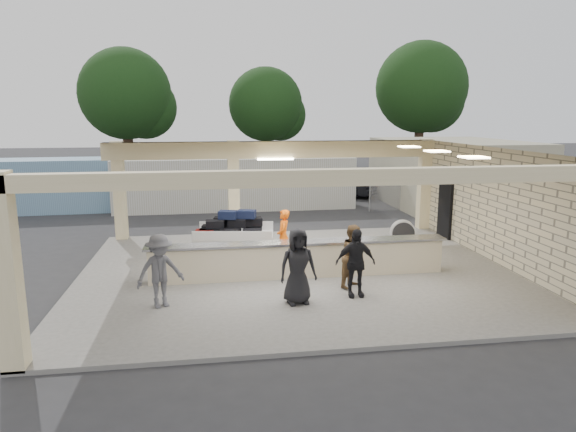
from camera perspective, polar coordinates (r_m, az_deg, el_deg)
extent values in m
plane|color=#2B2B2D|center=(14.66, 0.89, -6.47)|extent=(120.00, 120.00, 0.00)
cube|color=#65625D|center=(14.64, 0.90, -6.28)|extent=(12.00, 10.00, 0.10)
cube|color=beige|center=(14.00, 0.94, 7.31)|extent=(12.00, 10.00, 0.02)
cube|color=beige|center=(16.32, 22.18, 0.85)|extent=(0.02, 10.00, 3.50)
cube|color=black|center=(19.16, 17.05, 0.80)|extent=(0.10, 0.95, 2.10)
cube|color=beige|center=(18.71, -1.50, 7.38)|extent=(12.00, 0.50, 0.60)
cube|color=beige|center=(9.28, 5.93, 4.31)|extent=(12.00, 0.30, 0.30)
cube|color=beige|center=(18.98, -18.21, 2.62)|extent=(0.40, 0.40, 3.50)
cube|color=beige|center=(18.73, -6.05, 3.02)|extent=(0.40, 0.40, 3.50)
cube|color=beige|center=(20.44, 14.88, 3.39)|extent=(0.40, 0.40, 3.50)
cube|color=beige|center=(9.98, -28.80, -5.65)|extent=(0.40, 0.40, 3.50)
cube|color=white|center=(18.48, -1.40, 6.34)|extent=(1.30, 0.12, 0.06)
cube|color=#FFEABF|center=(16.48, 13.30, 7.50)|extent=(0.55, 0.55, 0.04)
cube|color=#FFEABF|center=(14.65, 16.21, 6.93)|extent=(0.55, 0.55, 0.04)
cube|color=#FFEABF|center=(12.86, 19.93, 6.16)|extent=(0.55, 0.55, 0.04)
cube|color=beige|center=(14.03, 1.24, -4.94)|extent=(8.00, 0.50, 0.90)
cube|color=#B7B7BC|center=(13.90, 1.25, -2.96)|extent=(8.20, 0.58, 0.06)
cube|color=silver|center=(16.23, -5.97, -2.30)|extent=(2.59, 1.77, 0.12)
cylinder|color=black|center=(15.94, -9.58, -4.08)|extent=(0.17, 0.40, 0.38)
cylinder|color=black|center=(16.95, -9.02, -3.13)|extent=(0.17, 0.40, 0.38)
cylinder|color=black|center=(15.75, -2.63, -4.12)|extent=(0.17, 0.40, 0.38)
cylinder|color=black|center=(16.77, -2.49, -3.16)|extent=(0.17, 0.40, 0.38)
cube|color=silver|center=(16.88, -5.75, -1.09)|extent=(2.39, 0.39, 0.29)
cube|color=silver|center=(15.48, -6.24, -2.23)|extent=(2.39, 0.39, 0.29)
cube|color=black|center=(16.00, -8.83, -1.89)|extent=(0.60, 0.44, 0.25)
cube|color=black|center=(15.91, -6.43, -1.90)|extent=(0.60, 0.44, 0.25)
cube|color=black|center=(15.86, -4.00, -1.90)|extent=(0.60, 0.44, 0.25)
cube|color=black|center=(16.56, -8.54, -1.44)|extent=(0.60, 0.44, 0.25)
cube|color=black|center=(16.47, -6.22, -1.44)|extent=(0.60, 0.44, 0.25)
cube|color=black|center=(16.42, -3.88, -1.45)|extent=(0.60, 0.44, 0.25)
cube|color=black|center=(16.01, -8.12, -0.91)|extent=(0.60, 0.44, 0.25)
cube|color=black|center=(16.12, -5.66, -0.77)|extent=(0.60, 0.44, 0.25)
cube|color=black|center=(16.27, -3.91, -0.63)|extent=(0.60, 0.44, 0.25)
cube|color=black|center=(16.45, -7.24, -0.56)|extent=(0.60, 0.44, 0.25)
cube|color=black|center=(16.10, -6.70, 0.13)|extent=(0.60, 0.44, 0.25)
cube|color=black|center=(16.14, -4.63, 0.20)|extent=(0.60, 0.44, 0.25)
cube|color=#590F0C|center=(15.92, -9.22, -1.97)|extent=(0.60, 0.44, 0.25)
cylinder|color=silver|center=(17.45, 12.63, -1.79)|extent=(0.87, 0.44, 0.83)
cylinder|color=black|center=(17.45, 12.63, -1.79)|extent=(0.78, 0.46, 0.73)
cube|color=silver|center=(17.44, 11.74, -3.00)|extent=(0.06, 0.46, 0.28)
cube|color=silver|center=(17.64, 13.42, -2.92)|extent=(0.06, 0.46, 0.28)
imported|color=#FF610D|center=(15.24, -0.51, -2.27)|extent=(0.41, 0.63, 1.60)
imported|color=brown|center=(13.21, 7.33, -4.43)|extent=(0.80, 0.80, 1.63)
imported|color=black|center=(12.53, 7.49, -5.18)|extent=(0.98, 0.36, 1.68)
imported|color=#525257|center=(12.09, -14.04, -5.95)|extent=(1.17, 0.81, 1.71)
imported|color=black|center=(11.97, 1.10, -5.59)|extent=(0.91, 0.46, 1.79)
imported|color=white|center=(29.73, 14.71, 3.61)|extent=(4.96, 2.44, 1.40)
imported|color=white|center=(31.40, 19.26, 3.84)|extent=(5.10, 3.54, 1.51)
imported|color=black|center=(28.92, 5.43, 3.92)|extent=(4.61, 4.52, 1.59)
cube|color=silver|center=(24.72, -5.81, 3.66)|extent=(11.27, 2.35, 2.44)
cube|color=#76A0BE|center=(26.84, -28.86, 2.90)|extent=(9.43, 2.64, 2.43)
cylinder|color=gray|center=(24.17, 9.10, 2.87)|extent=(0.06, 0.06, 2.00)
cylinder|color=gray|center=(24.85, 13.50, 2.93)|extent=(0.06, 0.06, 2.00)
cylinder|color=gray|center=(25.66, 17.65, 2.97)|extent=(0.06, 0.06, 2.00)
cylinder|color=gray|center=(26.61, 21.52, 2.99)|extent=(0.06, 0.06, 2.00)
cylinder|color=gray|center=(27.66, 25.12, 3.00)|extent=(0.06, 0.06, 2.00)
cylinder|color=gray|center=(28.82, 28.43, 2.99)|extent=(0.06, 0.06, 2.00)
cube|color=gray|center=(26.61, 21.52, 2.99)|extent=(12.00, 0.02, 2.00)
cylinder|color=gray|center=(26.50, 21.68, 5.13)|extent=(12.00, 0.05, 0.05)
cylinder|color=#382619|center=(38.26, -17.32, 7.43)|extent=(0.70, 0.70, 4.50)
sphere|color=black|center=(38.22, -17.64, 12.82)|extent=(6.30, 6.30, 6.30)
sphere|color=black|center=(38.63, -15.63, 11.57)|extent=(4.50, 4.50, 4.50)
cylinder|color=#382619|center=(40.08, -2.46, 7.72)|extent=(0.70, 0.70, 4.00)
sphere|color=black|center=(40.01, -2.50, 12.30)|extent=(5.60, 5.60, 5.60)
sphere|color=black|center=(40.75, -0.87, 11.16)|extent=(4.00, 4.00, 4.00)
cylinder|color=#382619|center=(42.11, 14.32, 8.24)|extent=(0.70, 0.70, 5.00)
sphere|color=black|center=(42.12, 14.59, 13.68)|extent=(7.00, 7.00, 7.00)
sphere|color=black|center=(43.11, 15.71, 12.22)|extent=(5.00, 5.00, 5.00)
cube|color=#AFA98B|center=(26.70, 17.75, 4.57)|extent=(6.00, 8.00, 3.20)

